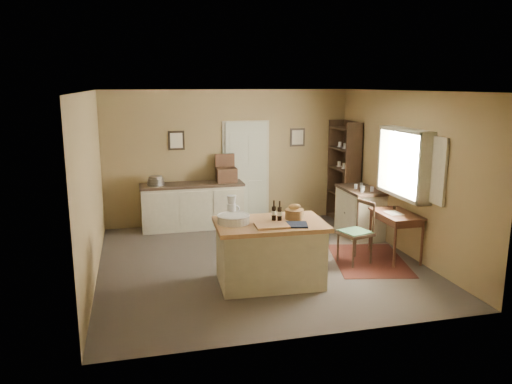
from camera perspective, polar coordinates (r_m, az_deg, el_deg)
ground at (r=8.11m, az=0.36°, el=-7.98°), size 5.00×5.00×0.00m
wall_back at (r=10.16m, az=-3.11°, el=3.99°), size 5.00×0.10×2.70m
wall_front at (r=5.42m, az=6.91°, el=-3.37°), size 5.00×0.10×2.70m
wall_left at (r=7.54m, az=-18.36°, el=0.51°), size 0.10×5.00×2.70m
wall_right at (r=8.70m, az=16.56°, el=2.12°), size 0.10×5.00×2.70m
ceiling at (r=7.61m, az=0.39°, el=11.47°), size 5.00×5.00×0.00m
door at (r=10.25m, az=-1.14°, el=2.41°), size 0.97×0.06×2.11m
framed_prints at (r=10.13m, az=-2.00°, el=6.09°), size 2.82×0.02×0.38m
window at (r=8.46m, az=16.87°, el=3.20°), size 0.25×1.99×1.12m
work_island at (r=7.12m, az=1.53°, el=-6.77°), size 1.58×1.07×1.20m
sideboard at (r=9.91m, az=-7.23°, el=-1.41°), size 2.01×0.57×1.18m
rug at (r=8.38m, az=12.77°, el=-7.59°), size 1.42×1.80×0.01m
writing_desk at (r=8.39m, az=15.73°, el=-2.96°), size 0.55×0.90×0.82m
desk_chair at (r=8.08m, az=11.25°, el=-4.65°), size 0.57×0.57×0.98m
right_cabinet at (r=9.58m, az=11.77°, el=-2.20°), size 0.60×1.07×0.99m
shelving_unit at (r=10.44m, az=10.25°, el=2.29°), size 0.35×0.93×2.07m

